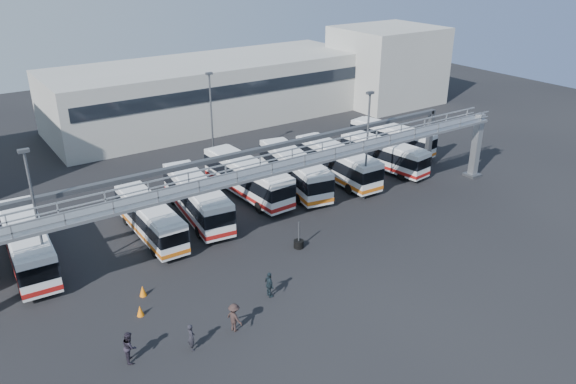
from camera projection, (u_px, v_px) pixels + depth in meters
ground at (303, 269)px, 41.36m from camera, size 140.00×140.00×0.00m
gantry at (260, 175)px, 43.57m from camera, size 51.40×5.15×7.10m
warehouse at (211, 91)px, 74.64m from camera, size 42.00×14.00×8.00m
building_right at (387, 65)px, 82.83m from camera, size 14.00×12.00×11.00m
light_pole_left at (36, 213)px, 36.89m from camera, size 0.70×0.35×10.21m
light_pole_mid at (367, 141)px, 50.49m from camera, size 0.70×0.35×10.21m
light_pole_back at (211, 116)px, 57.73m from camera, size 0.70×0.35×10.21m
bus_1 at (27, 243)px, 41.09m from camera, size 3.21×11.46×3.45m
bus_3 at (150, 218)px, 45.27m from camera, size 2.45×10.21×3.10m
bus_4 at (197, 197)px, 48.43m from camera, size 3.95×11.62×3.46m
bus_5 at (247, 177)px, 52.60m from camera, size 3.24×11.70×3.52m
bus_6 at (294, 169)px, 54.35m from camera, size 4.64×11.82×3.50m
bus_7 at (337, 162)px, 56.35m from camera, size 2.96×11.37×3.43m
bus_8 at (384, 154)px, 59.06m from camera, size 3.78×10.49×3.11m
bus_9 at (392, 137)px, 63.95m from camera, size 4.40×10.53×3.12m
pedestrian_a at (191, 337)px, 32.87m from camera, size 0.47×0.67×1.75m
pedestrian_b at (130, 347)px, 31.93m from camera, size 0.96×1.11×1.95m
pedestrian_c at (234, 317)px, 34.44m from camera, size 1.00×1.38×1.91m
pedestrian_d at (269, 285)px, 37.78m from camera, size 0.57×1.14×1.87m
cone_left at (140, 311)px, 36.05m from camera, size 0.52×0.52×0.75m
cone_right at (143, 291)px, 38.09m from camera, size 0.63×0.63×0.78m
tire_stack at (299, 243)px, 44.13m from camera, size 0.79×0.79×2.27m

